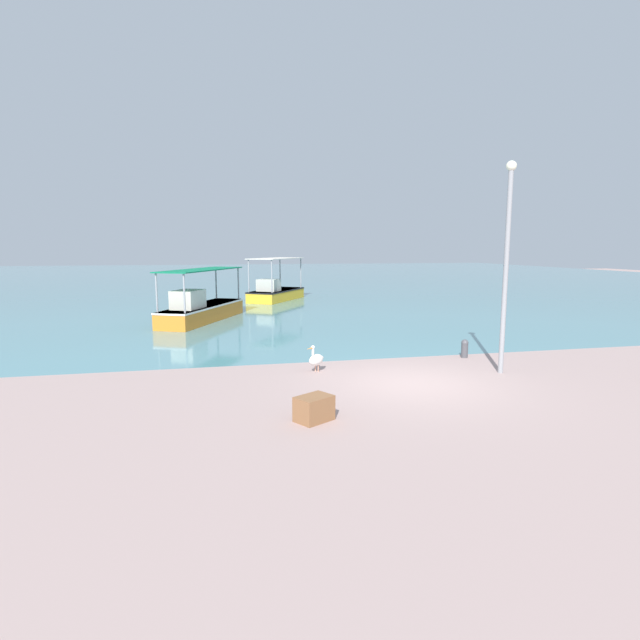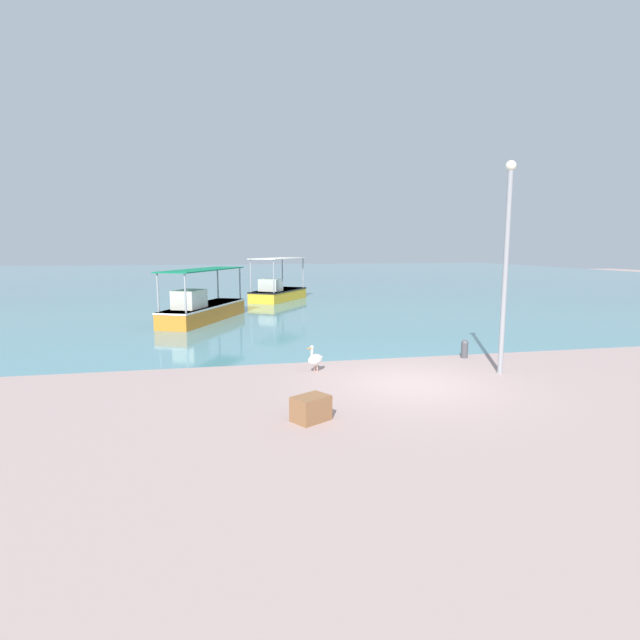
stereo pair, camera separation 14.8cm
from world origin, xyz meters
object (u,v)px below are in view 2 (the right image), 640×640
at_px(pelican, 315,359).
at_px(lamp_post, 506,257).
at_px(mooring_bollard, 465,348).
at_px(cargo_crate, 311,408).
at_px(fishing_boat_center, 278,291).
at_px(fishing_boat_near_left, 202,308).

xyz_separation_m(pelican, lamp_post, (5.11, -1.21, 2.90)).
xyz_separation_m(lamp_post, mooring_bollard, (-0.03, 2.03, -2.96)).
bearing_deg(lamp_post, cargo_crate, -155.41).
xyz_separation_m(pelican, cargo_crate, (-0.88, -3.95, -0.12)).
relative_size(fishing_boat_center, pelican, 6.72).
bearing_deg(lamp_post, fishing_boat_near_left, 125.21).
relative_size(fishing_boat_near_left, cargo_crate, 8.98).
relative_size(fishing_boat_near_left, lamp_post, 1.13).
distance_m(fishing_boat_center, pelican, 19.57).
relative_size(pelican, cargo_crate, 1.09).
bearing_deg(cargo_crate, fishing_boat_near_left, 99.57).
xyz_separation_m(mooring_bollard, cargo_crate, (-5.96, -4.77, -0.06)).
relative_size(pelican, lamp_post, 0.14).
distance_m(fishing_boat_near_left, lamp_post, 14.93).
height_order(pelican, cargo_crate, pelican).
bearing_deg(fishing_boat_center, mooring_bollard, -78.71).
height_order(fishing_boat_near_left, cargo_crate, fishing_boat_near_left).
bearing_deg(mooring_bollard, fishing_boat_near_left, 130.26).
bearing_deg(mooring_bollard, fishing_boat_center, 101.29).
bearing_deg(fishing_boat_near_left, cargo_crate, -80.43).
bearing_deg(fishing_boat_center, cargo_crate, -95.42).
bearing_deg(lamp_post, pelican, 166.71).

